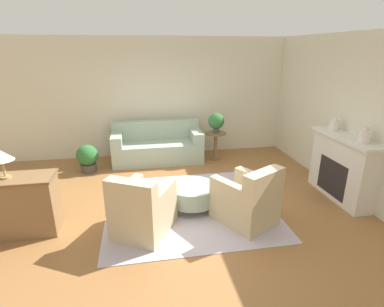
# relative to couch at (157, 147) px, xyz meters

# --- Properties ---
(ground_plane) EXTENTS (16.00, 16.00, 0.00)m
(ground_plane) POSITION_rel_couch_xyz_m (0.36, -2.31, -0.34)
(ground_plane) COLOR #996638
(wall_back) EXTENTS (9.66, 0.12, 2.80)m
(wall_back) POSITION_rel_couch_xyz_m (0.36, 0.58, 1.06)
(wall_back) COLOR beige
(wall_back) RESTS_ON ground_plane
(wall_right) EXTENTS (0.12, 9.73, 2.80)m
(wall_right) POSITION_rel_couch_xyz_m (3.28, -2.31, 1.06)
(wall_right) COLOR beige
(wall_right) RESTS_ON ground_plane
(rug) EXTENTS (2.72, 2.58, 0.01)m
(rug) POSITION_rel_couch_xyz_m (0.36, -2.31, -0.34)
(rug) COLOR #BCB2C1
(rug) RESTS_ON ground_plane
(couch) EXTENTS (2.05, 0.85, 0.91)m
(couch) POSITION_rel_couch_xyz_m (0.00, 0.00, 0.00)
(couch) COLOR #9EB29E
(couch) RESTS_ON ground_plane
(armchair_left) EXTENTS (1.01, 1.07, 0.92)m
(armchair_left) POSITION_rel_couch_xyz_m (-0.43, -2.94, 0.02)
(armchair_left) COLOR #C6B289
(armchair_left) RESTS_ON rug
(armchair_right) EXTENTS (1.01, 1.07, 0.92)m
(armchair_right) POSITION_rel_couch_xyz_m (1.14, -2.94, 0.02)
(armchair_right) COLOR #C6B289
(armchair_right) RESTS_ON rug
(ottoman_table) EXTENTS (0.80, 0.80, 0.40)m
(ottoman_table) POSITION_rel_couch_xyz_m (0.40, -2.36, -0.07)
(ottoman_table) COLOR #9EB29E
(ottoman_table) RESTS_ON rug
(side_table) EXTENTS (0.48, 0.48, 0.65)m
(side_table) POSITION_rel_couch_xyz_m (1.38, -0.12, 0.10)
(side_table) COLOR olive
(side_table) RESTS_ON ground_plane
(fireplace) EXTENTS (0.44, 1.45, 1.14)m
(fireplace) POSITION_rel_couch_xyz_m (3.04, -2.44, 0.25)
(fireplace) COLOR silver
(fireplace) RESTS_ON ground_plane
(dresser) EXTENTS (1.23, 0.52, 0.86)m
(dresser) POSITION_rel_couch_xyz_m (-2.22, -2.60, 0.11)
(dresser) COLOR olive
(dresser) RESTS_ON ground_plane
(vase_mantel_near) EXTENTS (0.16, 0.16, 0.26)m
(vase_mantel_near) POSITION_rel_couch_xyz_m (3.02, -2.07, 0.90)
(vase_mantel_near) COLOR silver
(vase_mantel_near) RESTS_ON fireplace
(vase_mantel_far) EXTENTS (0.20, 0.20, 0.27)m
(vase_mantel_far) POSITION_rel_couch_xyz_m (3.02, -2.81, 0.90)
(vase_mantel_far) COLOR silver
(vase_mantel_far) RESTS_ON fireplace
(potted_plant_on_side_table) EXTENTS (0.38, 0.38, 0.47)m
(potted_plant_on_side_table) POSITION_rel_couch_xyz_m (1.38, -0.12, 0.58)
(potted_plant_on_side_table) COLOR #4C4742
(potted_plant_on_side_table) RESTS_ON side_table
(potted_plant_floor) EXTENTS (0.45, 0.45, 0.59)m
(potted_plant_floor) POSITION_rel_couch_xyz_m (-1.53, -0.39, -0.02)
(potted_plant_floor) COLOR #4C4742
(potted_plant_floor) RESTS_ON ground_plane
(table_lamp) EXTENTS (0.31, 0.31, 0.40)m
(table_lamp) POSITION_rel_couch_xyz_m (-2.22, -2.60, 0.83)
(table_lamp) COLOR tan
(table_lamp) RESTS_ON dresser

